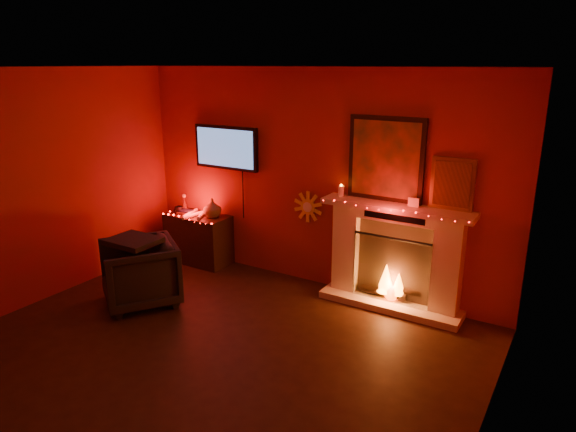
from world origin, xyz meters
name	(u,v)px	position (x,y,z in m)	size (l,w,h in m)	color
room	(169,236)	(0.00, 0.00, 1.35)	(5.00, 5.00, 5.00)	black
fireplace	(395,246)	(1.14, 2.39, 0.72)	(1.72, 0.40, 2.18)	beige
tv	(226,148)	(-1.30, 2.45, 1.65)	(1.00, 0.07, 1.24)	black
sunburst_clock	(308,207)	(-0.05, 2.48, 1.00)	(0.40, 0.03, 0.40)	yellow
console_table	(199,236)	(-1.69, 2.26, 0.38)	(0.91, 0.53, 0.96)	black
armchair	(140,273)	(-1.41, 0.88, 0.38)	(0.81, 0.84, 0.76)	black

